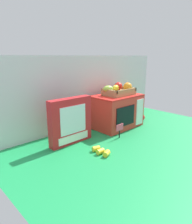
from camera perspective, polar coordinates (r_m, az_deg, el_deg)
ground_plane at (r=1.60m, az=2.60°, el=-5.13°), size 1.70×1.70×0.00m
display_back_panel at (r=1.68m, az=-2.44°, el=5.72°), size 1.61×0.03×0.56m
toy_microwave at (r=1.67m, az=5.71°, el=0.28°), size 0.39×0.26×0.26m
food_groups_crate at (r=1.65m, az=6.31°, el=5.96°), size 0.26×0.16×0.10m
cookie_set_box at (r=1.34m, az=-7.02°, el=-2.51°), size 0.31×0.06×0.30m
price_sign at (r=1.45m, az=6.57°, el=-4.65°), size 0.07×0.01×0.10m
loose_toy_banana at (r=1.23m, az=1.36°, el=-10.76°), size 0.06×0.13×0.03m
loose_toy_apple at (r=1.87m, az=12.45°, el=-1.47°), size 0.06×0.06×0.06m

